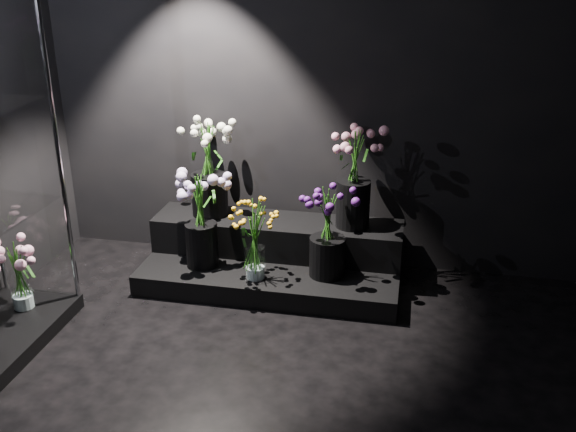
# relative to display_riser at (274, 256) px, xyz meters

# --- Properties ---
(floor) EXTENTS (4.00, 4.00, 0.00)m
(floor) POSITION_rel_display_riser_xyz_m (0.23, -1.63, -0.17)
(floor) COLOR black
(floor) RESTS_ON ground
(wall_back) EXTENTS (4.00, 0.00, 4.00)m
(wall_back) POSITION_rel_display_riser_xyz_m (0.23, 0.37, 1.23)
(wall_back) COLOR black
(wall_back) RESTS_ON floor
(display_riser) EXTENTS (1.84, 0.82, 0.41)m
(display_riser) POSITION_rel_display_riser_xyz_m (0.00, 0.00, 0.00)
(display_riser) COLOR black
(display_riser) RESTS_ON floor
(bouquet_orange_bells) EXTENTS (0.34, 0.34, 0.55)m
(bouquet_orange_bells) POSITION_rel_display_riser_xyz_m (-0.06, -0.33, 0.27)
(bouquet_orange_bells) COLOR white
(bouquet_orange_bells) RESTS_ON display_riser
(bouquet_lilac) EXTENTS (0.47, 0.47, 0.67)m
(bouquet_lilac) POSITION_rel_display_riser_xyz_m (-0.48, -0.21, 0.38)
(bouquet_lilac) COLOR black
(bouquet_lilac) RESTS_ON display_riser
(bouquet_purple) EXTENTS (0.43, 0.43, 0.63)m
(bouquet_purple) POSITION_rel_display_riser_xyz_m (0.42, -0.19, 0.33)
(bouquet_purple) COLOR black
(bouquet_purple) RESTS_ON display_riser
(bouquet_cream_roses) EXTENTS (0.46, 0.46, 0.69)m
(bouquet_cream_roses) POSITION_rel_display_riser_xyz_m (-0.52, 0.13, 0.63)
(bouquet_cream_roses) COLOR black
(bouquet_cream_roses) RESTS_ON display_riser
(bouquet_pink_roses) EXTENTS (0.37, 0.37, 0.72)m
(bouquet_pink_roses) POSITION_rel_display_riser_xyz_m (0.55, 0.11, 0.65)
(bouquet_pink_roses) COLOR black
(bouquet_pink_roses) RESTS_ON display_riser
(bouquet_case_base_pink) EXTENTS (0.36, 0.36, 0.44)m
(bouquet_case_base_pink) POSITION_rel_display_riser_xyz_m (-1.46, -0.92, 0.17)
(bouquet_case_base_pink) COLOR white
(bouquet_case_base_pink) RESTS_ON display_case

